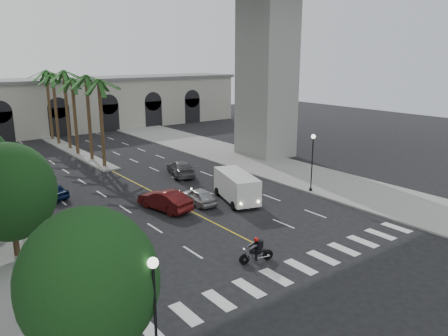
% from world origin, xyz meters
% --- Properties ---
extents(ground, '(140.00, 140.00, 0.00)m').
position_xyz_m(ground, '(0.00, 0.00, 0.00)').
color(ground, black).
rests_on(ground, ground).
extents(sidewalk_right, '(8.00, 100.00, 0.15)m').
position_xyz_m(sidewalk_right, '(15.00, 15.00, 0.07)').
color(sidewalk_right, gray).
rests_on(sidewalk_right, ground).
extents(median, '(2.00, 24.00, 0.20)m').
position_xyz_m(median, '(0.00, 38.00, 0.10)').
color(median, gray).
rests_on(median, ground).
extents(pier_building, '(71.00, 10.50, 8.50)m').
position_xyz_m(pier_building, '(0.00, 55.00, 4.27)').
color(pier_building, '#B6AFA4').
rests_on(pier_building, ground).
extents(palm_a, '(3.20, 3.20, 10.30)m').
position_xyz_m(palm_a, '(0.00, 28.00, 9.10)').
color(palm_a, '#47331E').
rests_on(palm_a, ground).
extents(palm_b, '(3.20, 3.20, 10.60)m').
position_xyz_m(palm_b, '(0.10, 32.00, 9.37)').
color(palm_b, '#47331E').
rests_on(palm_b, ground).
extents(palm_c, '(3.20, 3.20, 10.10)m').
position_xyz_m(palm_c, '(-0.20, 36.00, 8.91)').
color(palm_c, '#47331E').
rests_on(palm_c, ground).
extents(palm_d, '(3.20, 3.20, 10.90)m').
position_xyz_m(palm_d, '(0.15, 40.00, 9.65)').
color(palm_d, '#47331E').
rests_on(palm_d, ground).
extents(palm_e, '(3.20, 3.20, 10.40)m').
position_xyz_m(palm_e, '(-0.10, 44.00, 9.19)').
color(palm_e, '#47331E').
rests_on(palm_e, ground).
extents(palm_f, '(3.20, 3.20, 10.70)m').
position_xyz_m(palm_f, '(0.20, 48.00, 9.46)').
color(palm_f, '#47331E').
rests_on(palm_f, ground).
extents(street_tree_near, '(5.20, 5.20, 6.89)m').
position_xyz_m(street_tree_near, '(-13.00, -3.00, 4.02)').
color(street_tree_near, '#382616').
rests_on(street_tree_near, ground).
extents(street_tree_mid, '(5.44, 5.44, 7.21)m').
position_xyz_m(street_tree_mid, '(-13.00, 10.00, 4.21)').
color(street_tree_mid, '#382616').
rests_on(street_tree_mid, ground).
extents(lamp_post_left_near, '(0.40, 0.40, 5.35)m').
position_xyz_m(lamp_post_left_near, '(-11.40, -5.00, 3.22)').
color(lamp_post_left_near, black).
rests_on(lamp_post_left_near, ground).
extents(lamp_post_left_far, '(0.40, 0.40, 5.35)m').
position_xyz_m(lamp_post_left_far, '(-11.40, 16.00, 3.22)').
color(lamp_post_left_far, black).
rests_on(lamp_post_left_far, ground).
extents(lamp_post_right, '(0.40, 0.40, 5.35)m').
position_xyz_m(lamp_post_right, '(11.40, 8.00, 3.22)').
color(lamp_post_right, black).
rests_on(lamp_post_right, ground).
extents(traffic_signal_near, '(0.25, 0.18, 3.65)m').
position_xyz_m(traffic_signal_near, '(-11.30, -2.50, 2.51)').
color(traffic_signal_near, black).
rests_on(traffic_signal_near, ground).
extents(traffic_signal_far, '(0.25, 0.18, 3.65)m').
position_xyz_m(traffic_signal_far, '(-11.30, 1.50, 2.51)').
color(traffic_signal_far, black).
rests_on(traffic_signal_far, ground).
extents(motorcycle_rider, '(2.19, 0.77, 1.61)m').
position_xyz_m(motorcycle_rider, '(-1.62, 0.55, 0.73)').
color(motorcycle_rider, black).
rests_on(motorcycle_rider, ground).
extents(car_a, '(1.73, 4.00, 1.35)m').
position_xyz_m(car_a, '(1.50, 11.51, 0.67)').
color(car_a, '#A4A6A9').
rests_on(car_a, ground).
extents(car_b, '(2.74, 5.21, 1.63)m').
position_xyz_m(car_b, '(-1.50, 11.93, 0.82)').
color(car_b, '#561111').
rests_on(car_b, ground).
extents(car_c, '(3.68, 5.74, 1.47)m').
position_xyz_m(car_c, '(-7.82, 11.49, 0.74)').
color(car_c, black).
rests_on(car_c, ground).
extents(car_d, '(3.78, 5.73, 1.54)m').
position_xyz_m(car_d, '(5.05, 20.11, 0.77)').
color(car_d, '#5A595D').
rests_on(car_d, ground).
extents(car_e, '(2.57, 4.31, 1.37)m').
position_xyz_m(car_e, '(-7.97, 20.58, 0.69)').
color(car_e, '#0E1E43').
rests_on(car_e, ground).
extents(cargo_van, '(3.73, 6.10, 2.44)m').
position_xyz_m(cargo_van, '(4.44, 10.09, 1.36)').
color(cargo_van, white).
rests_on(cargo_van, ground).
extents(pedestrian_a, '(0.63, 0.45, 1.62)m').
position_xyz_m(pedestrian_a, '(-11.50, 5.35, 0.96)').
color(pedestrian_a, black).
rests_on(pedestrian_a, sidewalk_left).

